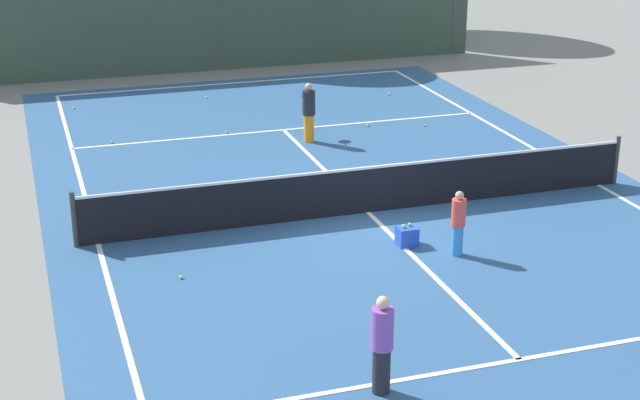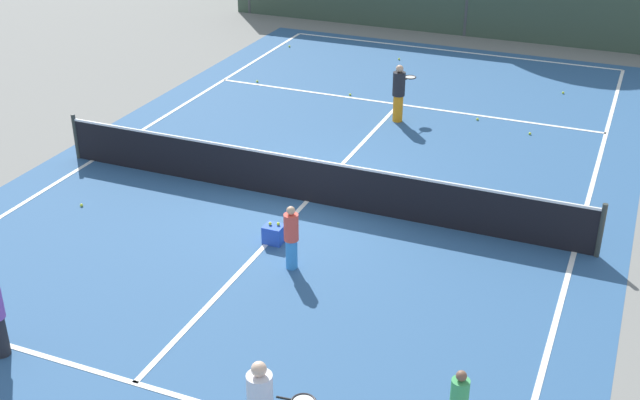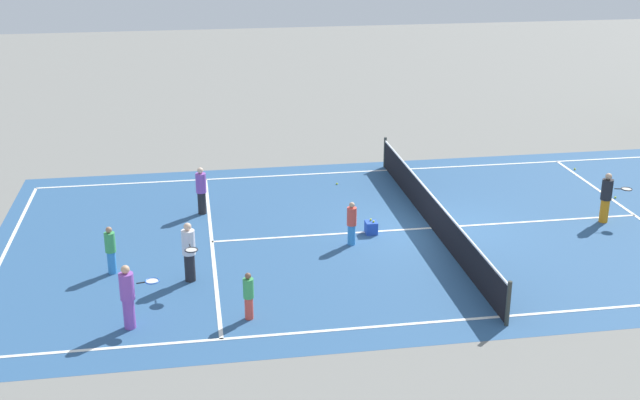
{
  "view_description": "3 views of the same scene",
  "coord_description": "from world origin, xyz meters",
  "views": [
    {
      "loc": [
        -6.71,
        -17.54,
        7.23
      ],
      "look_at": [
        -1.29,
        -0.76,
        0.69
      ],
      "focal_mm": 54.51,
      "sensor_mm": 36.0,
      "label": 1
    },
    {
      "loc": [
        6.14,
        -14.05,
        7.81
      ],
      "look_at": [
        0.99,
        -1.69,
        1.02
      ],
      "focal_mm": 45.6,
      "sensor_mm": 36.0,
      "label": 2
    },
    {
      "loc": [
        21.47,
        -6.81,
        9.09
      ],
      "look_at": [
        -0.25,
        -3.27,
        0.98
      ],
      "focal_mm": 46.16,
      "sensor_mm": 36.0,
      "label": 3
    }
  ],
  "objects": [
    {
      "name": "ball_crate",
      "position": [
        0.1,
        -1.84,
        0.18
      ],
      "size": [
        0.37,
        0.33,
        0.43
      ],
      "color": "blue",
      "rests_on": "ground_plane"
    },
    {
      "name": "tennis_ball_4",
      "position": [
        4.08,
        9.06,
        0.03
      ],
      "size": [
        0.07,
        0.07,
        0.07
      ],
      "primitive_type": "sphere",
      "color": "#CCE533",
      "rests_on": "ground_plane"
    },
    {
      "name": "perimeter_fence",
      "position": [
        0.0,
        14.0,
        1.6
      ],
      "size": [
        18.0,
        0.12,
        3.2
      ],
      "color": "#384C3D",
      "rests_on": "ground_plane"
    },
    {
      "name": "tennis_ball_3",
      "position": [
        -5.13,
        10.32,
        0.03
      ],
      "size": [
        0.07,
        0.07,
        0.07
      ],
      "primitive_type": "sphere",
      "color": "#CCE533",
      "rests_on": "ground_plane"
    },
    {
      "name": "player_5",
      "position": [
        0.8,
        -2.56,
        0.64
      ],
      "size": [
        0.27,
        0.27,
        1.26
      ],
      "color": "#388CD8",
      "rests_on": "ground_plane"
    },
    {
      "name": "tennis_ball_6",
      "position": [
        -1.26,
        10.36,
        0.03
      ],
      "size": [
        0.07,
        0.07,
        0.07
      ],
      "primitive_type": "sphere",
      "color": "#CCE533",
      "rests_on": "ground_plane"
    },
    {
      "name": "tennis_ball_7",
      "position": [
        3.82,
        0.21,
        0.03
      ],
      "size": [
        0.07,
        0.07,
        0.07
      ],
      "primitive_type": "sphere",
      "color": "#CCE533",
      "rests_on": "ground_plane"
    },
    {
      "name": "tennis_ball_2",
      "position": [
        3.72,
        5.57,
        0.03
      ],
      "size": [
        0.07,
        0.07,
        0.07
      ],
      "primitive_type": "sphere",
      "color": "#CCE533",
      "rests_on": "ground_plane"
    },
    {
      "name": "tennis_ball_8",
      "position": [
        -4.48,
        6.59,
        0.03
      ],
      "size": [
        0.07,
        0.07,
        0.07
      ],
      "primitive_type": "sphere",
      "color": "#CCE533",
      "rests_on": "ground_plane"
    },
    {
      "name": "tennis_ball_0",
      "position": [
        2.27,
        6.05,
        0.03
      ],
      "size": [
        0.07,
        0.07,
        0.07
      ],
      "primitive_type": "sphere",
      "color": "#CCE533",
      "rests_on": "ground_plane"
    },
    {
      "name": "tennis_ball_1",
      "position": [
        -4.27,
        -2.04,
        0.03
      ],
      "size": [
        0.07,
        0.07,
        0.07
      ],
      "primitive_type": "sphere",
      "color": "#CCE533",
      "rests_on": "ground_plane"
    },
    {
      "name": "player_3",
      "position": [
        -2.28,
        -6.6,
        0.76
      ],
      "size": [
        0.32,
        0.32,
        1.48
      ],
      "color": "#232328",
      "rests_on": "ground_plane"
    },
    {
      "name": "court_surface",
      "position": [
        0.0,
        0.0,
        0.0
      ],
      "size": [
        13.0,
        25.0,
        0.01
      ],
      "color": "#2D5684",
      "rests_on": "ground_plane"
    },
    {
      "name": "ground_plane",
      "position": [
        0.0,
        0.0,
        0.0
      ],
      "size": [
        80.0,
        80.0,
        0.0
      ],
      "primitive_type": "plane",
      "color": "slate"
    },
    {
      "name": "player_0",
      "position": [
        0.34,
        5.21,
        0.79
      ],
      "size": [
        0.49,
        0.91,
        1.52
      ],
      "color": "orange",
      "rests_on": "ground_plane"
    },
    {
      "name": "tennis_ball_5",
      "position": [
        -1.51,
        6.57,
        0.03
      ],
      "size": [
        0.07,
        0.07,
        0.07
      ],
      "primitive_type": "sphere",
      "color": "#CCE533",
      "rests_on": "ground_plane"
    },
    {
      "name": "tennis_net",
      "position": [
        0.0,
        0.0,
        0.51
      ],
      "size": [
        11.9,
        0.1,
        1.1
      ],
      "color": "#333833",
      "rests_on": "ground_plane"
    }
  ]
}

